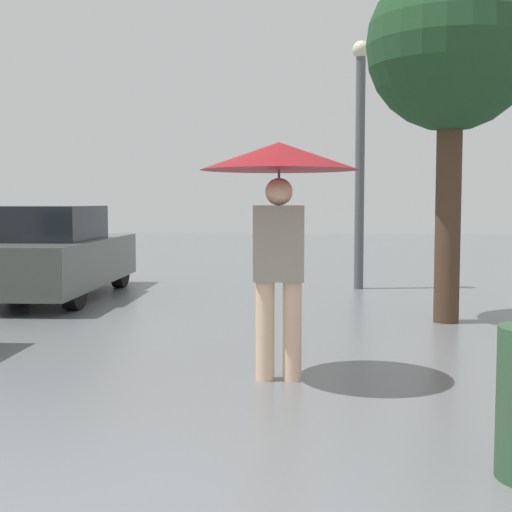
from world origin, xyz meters
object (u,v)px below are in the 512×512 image
street_lamp (360,149)px  tree (451,50)px  pedestrian (279,182)px  parked_car_farthest (41,254)px

street_lamp → tree: bearing=-77.0°
pedestrian → parked_car_farthest: 5.95m
street_lamp → parked_car_farthest: bearing=-164.8°
tree → street_lamp: 3.35m
pedestrian → street_lamp: 6.10m
tree → pedestrian: bearing=-124.0°
parked_car_farthest → tree: bearing=-18.9°
street_lamp → pedestrian: bearing=-101.0°
pedestrian → tree: (1.89, 2.80, 1.56)m
pedestrian → parked_car_farthest: (-3.57, 4.67, -0.92)m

